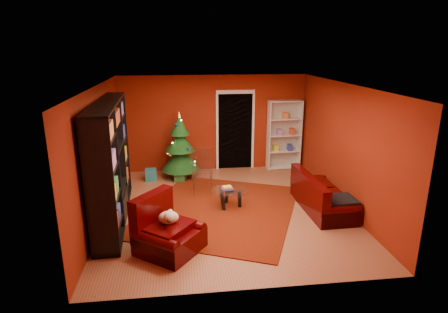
{
  "coord_description": "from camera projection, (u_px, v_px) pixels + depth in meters",
  "views": [
    {
      "loc": [
        -0.95,
        -7.24,
        3.34
      ],
      "look_at": [
        0.0,
        0.4,
        1.05
      ],
      "focal_mm": 30.0,
      "sensor_mm": 36.0,
      "label": 1
    }
  ],
  "objects": [
    {
      "name": "wall_back",
      "position": [
        213.0,
        123.0,
        10.22
      ],
      "size": [
        5.0,
        0.05,
        2.6
      ],
      "primitive_type": "cube",
      "color": "maroon",
      "rests_on": "ground"
    },
    {
      "name": "doorway",
      "position": [
        235.0,
        132.0,
        10.32
      ],
      "size": [
        1.06,
        0.6,
        2.16
      ],
      "primitive_type": null,
      "color": "black",
      "rests_on": "floor"
    },
    {
      "name": "gift_box_teal",
      "position": [
        151.0,
        175.0,
        9.65
      ],
      "size": [
        0.3,
        0.3,
        0.28
      ],
      "primitive_type": "cube",
      "rotation": [
        0.0,
        0.0,
        0.05
      ],
      "color": "#1E7181",
      "rests_on": "floor"
    },
    {
      "name": "wall_left",
      "position": [
        98.0,
        155.0,
        7.28
      ],
      "size": [
        0.05,
        5.5,
        2.6
      ],
      "primitive_type": "cube",
      "color": "maroon",
      "rests_on": "ground"
    },
    {
      "name": "white_bookshelf",
      "position": [
        284.0,
        135.0,
        10.35
      ],
      "size": [
        0.92,
        0.36,
        1.97
      ],
      "primitive_type": null,
      "rotation": [
        0.0,
        0.0,
        0.04
      ],
      "color": "white",
      "rests_on": "floor"
    },
    {
      "name": "coffee_table",
      "position": [
        230.0,
        198.0,
        7.99
      ],
      "size": [
        0.89,
        0.89,
        0.49
      ],
      "primitive_type": null,
      "rotation": [
        0.0,
        0.0,
        0.16
      ],
      "color": "gray",
      "rests_on": "rug"
    },
    {
      "name": "acrylic_chair",
      "position": [
        202.0,
        174.0,
        8.65
      ],
      "size": [
        0.52,
        0.56,
        0.96
      ],
      "primitive_type": null,
      "rotation": [
        0.0,
        0.0,
        -0.05
      ],
      "color": "#66605B",
      "rests_on": "rug"
    },
    {
      "name": "floor",
      "position": [
        226.0,
        210.0,
        7.96
      ],
      "size": [
        5.0,
        5.5,
        0.05
      ],
      "primitive_type": "cube",
      "color": "brown",
      "rests_on": "ground"
    },
    {
      "name": "wall_right",
      "position": [
        345.0,
        146.0,
        7.88
      ],
      "size": [
        0.05,
        5.5,
        2.6
      ],
      "primitive_type": "cube",
      "color": "maroon",
      "rests_on": "ground"
    },
    {
      "name": "armchair",
      "position": [
        170.0,
        230.0,
        6.22
      ],
      "size": [
        1.41,
        1.41,
        0.79
      ],
      "primitive_type": null,
      "rotation": [
        0.0,
        0.0,
        0.91
      ],
      "color": "black",
      "rests_on": "rug"
    },
    {
      "name": "media_unit",
      "position": [
        111.0,
        163.0,
        7.21
      ],
      "size": [
        0.63,
        3.08,
        2.34
      ],
      "primitive_type": null,
      "rotation": [
        0.0,
        0.0,
        0.05
      ],
      "color": "black",
      "rests_on": "floor"
    },
    {
      "name": "rug",
      "position": [
        219.0,
        210.0,
        7.9
      ],
      "size": [
        4.12,
        4.38,
        0.02
      ],
      "primitive_type": "cube",
      "rotation": [
        0.0,
        0.0,
        -0.4
      ],
      "color": "#631908",
      "rests_on": "floor"
    },
    {
      "name": "christmas_tree",
      "position": [
        180.0,
        146.0,
        9.64
      ],
      "size": [
        1.05,
        1.05,
        1.77
      ],
      "primitive_type": null,
      "rotation": [
        0.0,
        0.0,
        0.06
      ],
      "color": "#113C14",
      "rests_on": "floor"
    },
    {
      "name": "dog",
      "position": [
        169.0,
        218.0,
        6.23
      ],
      "size": [
        0.48,
        0.5,
        0.26
      ],
      "primitive_type": null,
      "rotation": [
        0.0,
        0.0,
        0.91
      ],
      "color": "beige",
      "rests_on": "armchair"
    },
    {
      "name": "sofa",
      "position": [
        323.0,
        192.0,
        7.84
      ],
      "size": [
        0.87,
        1.83,
        0.78
      ],
      "primitive_type": null,
      "rotation": [
        0.0,
        0.0,
        1.6
      ],
      "color": "black",
      "rests_on": "rug"
    },
    {
      "name": "ceiling",
      "position": [
        227.0,
        84.0,
        7.2
      ],
      "size": [
        5.0,
        5.5,
        0.05
      ],
      "primitive_type": "cube",
      "color": "silver",
      "rests_on": "wall_back"
    },
    {
      "name": "gift_box_red",
      "position": [
        178.0,
        172.0,
        9.89
      ],
      "size": [
        0.24,
        0.24,
        0.24
      ],
      "primitive_type": "cube",
      "rotation": [
        0.0,
        0.0,
        -0.01
      ],
      "color": "maroon",
      "rests_on": "floor"
    },
    {
      "name": "gift_box_green",
      "position": [
        180.0,
        176.0,
        9.57
      ],
      "size": [
        0.33,
        0.33,
        0.27
      ],
      "primitive_type": "cube",
      "rotation": [
        0.0,
        0.0,
        -0.24
      ],
      "color": "#2A6D2E",
      "rests_on": "floor"
    }
  ]
}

